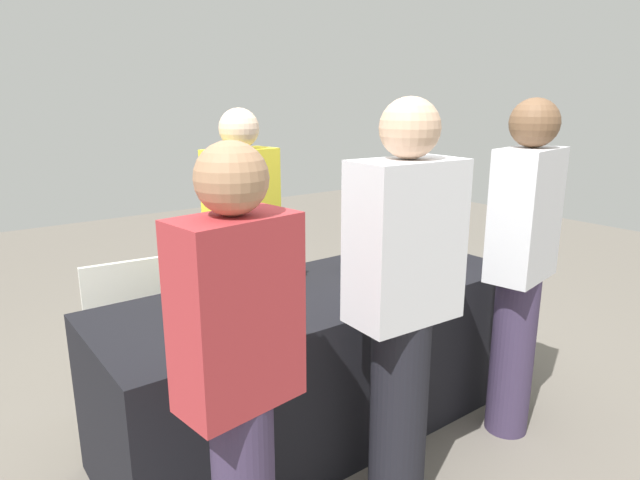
{
  "coord_description": "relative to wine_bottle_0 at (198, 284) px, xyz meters",
  "views": [
    {
      "loc": [
        -1.54,
        -2.04,
        1.68
      ],
      "look_at": [
        0.0,
        0.0,
        1.02
      ],
      "focal_mm": 30.52,
      "sensor_mm": 36.0,
      "label": 1
    }
  ],
  "objects": [
    {
      "name": "wine_bottle_1",
      "position": [
        0.33,
        0.06,
        -0.0
      ],
      "size": [
        0.08,
        0.08,
        0.33
      ],
      "color": "black",
      "rests_on": "tasting_table"
    },
    {
      "name": "wine_bottle_5",
      "position": [
        1.43,
        0.02,
        -0.0
      ],
      "size": [
        0.07,
        0.07,
        0.32
      ],
      "color": "black",
      "rests_on": "tasting_table"
    },
    {
      "name": "wine_glass_2",
      "position": [
        0.89,
        -0.21,
        -0.02
      ],
      "size": [
        0.07,
        0.07,
        0.14
      ],
      "color": "silver",
      "rests_on": "tasting_table"
    },
    {
      "name": "wine_glass_1",
      "position": [
        0.69,
        -0.33,
        -0.01
      ],
      "size": [
        0.08,
        0.08,
        0.15
      ],
      "color": "silver",
      "rests_on": "tasting_table"
    },
    {
      "name": "wine_bottle_3",
      "position": [
        0.89,
        0.0,
        -0.0
      ],
      "size": [
        0.08,
        0.08,
        0.32
      ],
      "color": "black",
      "rests_on": "tasting_table"
    },
    {
      "name": "wine_bottle_4",
      "position": [
        1.26,
        -0.04,
        0.0
      ],
      "size": [
        0.08,
        0.08,
        0.32
      ],
      "color": "black",
      "rests_on": "tasting_table"
    },
    {
      "name": "guest_1",
      "position": [
        0.53,
        -0.74,
        0.02
      ],
      "size": [
        0.45,
        0.26,
        1.7
      ],
      "rotation": [
        0.0,
        0.0,
        -0.05
      ],
      "color": "black",
      "rests_on": "ground_plane"
    },
    {
      "name": "guest_0",
      "position": [
        -0.24,
        -0.81,
        -0.03
      ],
      "size": [
        0.39,
        0.25,
        1.58
      ],
      "rotation": [
        0.0,
        0.0,
        0.13
      ],
      "color": "#3F3351",
      "rests_on": "ground_plane"
    },
    {
      "name": "wine_bottle_0",
      "position": [
        0.0,
        0.0,
        0.0
      ],
      "size": [
        0.07,
        0.07,
        0.32
      ],
      "color": "black",
      "rests_on": "tasting_table"
    },
    {
      "name": "wine_glass_0",
      "position": [
        -0.08,
        -0.26,
        -0.02
      ],
      "size": [
        0.07,
        0.07,
        0.14
      ],
      "color": "silver",
      "rests_on": "tasting_table"
    },
    {
      "name": "menu_board",
      "position": [
        -0.07,
        0.75,
        -0.48
      ],
      "size": [
        0.51,
        0.09,
        0.83
      ],
      "primitive_type": "cube",
      "rotation": [
        0.0,
        0.0,
        -0.11
      ],
      "color": "white",
      "rests_on": "ground_plane"
    },
    {
      "name": "guest_2",
      "position": [
        1.36,
        -0.72,
        0.04
      ],
      "size": [
        0.42,
        0.28,
        1.7
      ],
      "rotation": [
        0.0,
        0.0,
        0.19
      ],
      "color": "#3F3351",
      "rests_on": "ground_plane"
    },
    {
      "name": "ice_bucket",
      "position": [
        1.45,
        -0.17,
        -0.01
      ],
      "size": [
        0.19,
        0.19,
        0.22
      ],
      "primitive_type": "cylinder",
      "color": "silver",
      "rests_on": "tasting_table"
    },
    {
      "name": "tasting_table",
      "position": [
        0.59,
        -0.12,
        -0.5
      ],
      "size": [
        2.2,
        0.82,
        0.77
      ],
      "primitive_type": "cube",
      "color": "black",
      "rests_on": "ground_plane"
    },
    {
      "name": "wine_bottle_2",
      "position": [
        0.51,
        0.06,
        0.0
      ],
      "size": [
        0.07,
        0.07,
        0.32
      ],
      "color": "black",
      "rests_on": "tasting_table"
    },
    {
      "name": "ground_plane",
      "position": [
        0.59,
        -0.12,
        -0.89
      ],
      "size": [
        12.0,
        12.0,
        0.0
      ],
      "primitive_type": "plane",
      "color": "slate"
    },
    {
      "name": "server_pouring",
      "position": [
        0.51,
        0.51,
        0.0
      ],
      "size": [
        0.41,
        0.25,
        1.64
      ],
      "rotation": [
        0.0,
        0.0,
        3.24
      ],
      "color": "brown",
      "rests_on": "ground_plane"
    }
  ]
}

